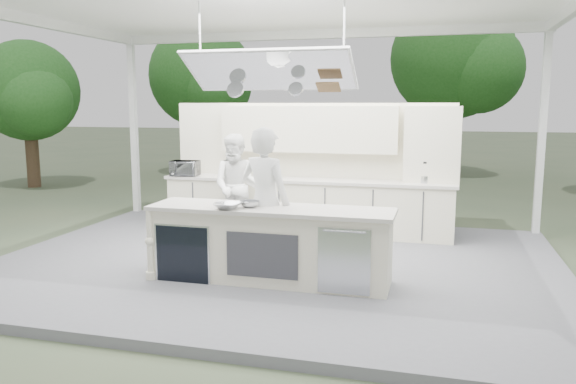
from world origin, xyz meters
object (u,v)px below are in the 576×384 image
(demo_island, at_px, (269,244))
(head_chef, at_px, (265,202))
(back_counter, at_px, (306,205))
(sous_chef, at_px, (237,186))

(demo_island, bearing_deg, head_chef, 117.43)
(demo_island, xyz_separation_m, back_counter, (-0.18, 2.81, 0.00))
(demo_island, distance_m, sous_chef, 2.44)
(demo_island, relative_size, sous_chef, 1.78)
(back_counter, distance_m, head_chef, 2.65)
(back_counter, height_order, sous_chef, sous_chef)
(head_chef, distance_m, sous_chef, 2.17)
(back_counter, height_order, head_chef, head_chef)
(sous_chef, bearing_deg, head_chef, -69.46)
(back_counter, bearing_deg, head_chef, -88.49)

